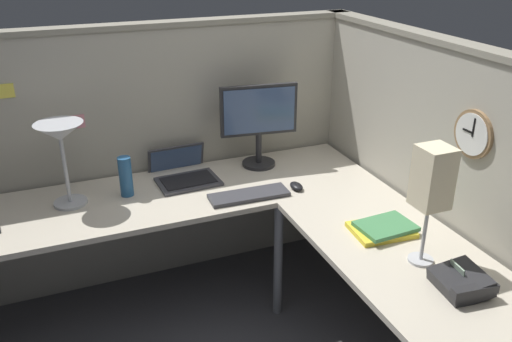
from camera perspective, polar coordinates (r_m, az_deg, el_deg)
The scene contains 17 objects.
ground_plane at distance 3.07m, azimuth 0.69°, elevation -17.20°, with size 6.80×6.80×0.00m, color #47474C.
cubicle_wall_back at distance 3.28m, azimuth -11.06°, elevation 1.57°, with size 2.57×0.12×1.58m.
cubicle_wall_right at distance 2.85m, azimuth 19.34°, elevation -3.07°, with size 0.12×2.37×1.58m.
desk at distance 2.61m, azimuth -1.82°, elevation -8.21°, with size 2.35×2.15×0.73m.
monitor at distance 3.15m, azimuth 0.30°, elevation 5.54°, with size 0.46×0.20×0.50m.
laptop at distance 3.12m, azimuth -7.81°, elevation -0.17°, with size 0.36×0.40×0.22m.
keyboard at distance 2.86m, azimuth -0.76°, elevation -2.60°, with size 0.43×0.14×0.02m, color #38383D.
computer_mouse at distance 2.95m, azimuth 4.33°, elevation -1.63°, with size 0.06×0.10×0.03m, color black.
desk_lamp_dome at distance 2.82m, azimuth -20.16°, elevation 3.25°, with size 0.24×0.24×0.44m.
thermos_flask at distance 2.92m, azimuth -13.75°, elevation -0.58°, with size 0.07×0.07×0.22m, color #26598C.
office_phone at distance 2.30m, azimuth 21.13°, elevation -11.06°, with size 0.21×0.23×0.11m.
book_stack at distance 2.60m, azimuth 13.42°, elevation -5.98°, with size 0.30×0.23×0.04m.
desk_lamp_paper at distance 2.27m, azimuth 18.32°, elevation -1.01°, with size 0.13×0.13×0.53m.
wall_clock at distance 2.53m, azimuth 22.26°, elevation 3.69°, with size 0.04×0.22×0.22m.
pinned_note_leftmost at distance 3.04m, azimuth -25.40°, elevation 7.71°, with size 0.11×0.00×0.07m, color #EAD84C.
pinned_note_middle at distance 3.30m, azimuth -0.13°, elevation 8.09°, with size 0.10×0.00×0.09m, color #EAD84C.
pinned_note_rightmost at distance 3.09m, azimuth -18.51°, elevation 5.03°, with size 0.08×0.00×0.08m, color pink.
Camera 1 is at (-0.89, -2.12, 2.03)m, focal length 37.45 mm.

